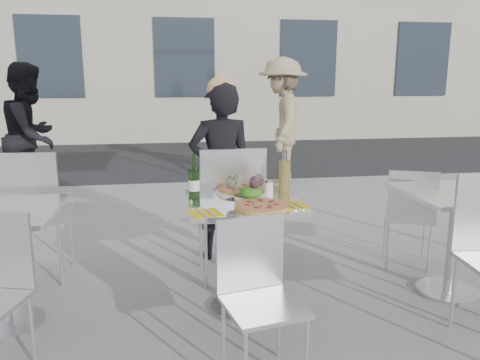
{
  "coord_description": "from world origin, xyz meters",
  "views": [
    {
      "loc": [
        -0.47,
        -2.87,
        1.51
      ],
      "look_at": [
        0.0,
        0.15,
        0.85
      ],
      "focal_mm": 35.0,
      "sensor_mm": 36.0,
      "label": 1
    }
  ],
  "objects": [
    {
      "name": "wine_bottle",
      "position": [
        -0.31,
        0.09,
        0.86
      ],
      "size": [
        0.07,
        0.07,
        0.29
      ],
      "color": "#274C1C",
      "rests_on": "main_table"
    },
    {
      "name": "sugar_shaker",
      "position": [
        0.18,
        0.09,
        0.8
      ],
      "size": [
        0.06,
        0.06,
        0.11
      ],
      "color": "white",
      "rests_on": "main_table"
    },
    {
      "name": "wineglass_red_a",
      "position": [
        0.07,
        -0.01,
        0.86
      ],
      "size": [
        0.07,
        0.07,
        0.16
      ],
      "color": "white",
      "rests_on": "main_table"
    },
    {
      "name": "side_chair_rfar",
      "position": [
        1.42,
        0.47,
        0.49
      ],
      "size": [
        0.49,
        0.5,
        0.82
      ],
      "rotation": [
        0.0,
        0.0,
        2.75
      ],
      "color": "silver",
      "rests_on": "ground"
    },
    {
      "name": "wineglass_red_b",
      "position": [
        0.11,
        0.05,
        0.86
      ],
      "size": [
        0.07,
        0.07,
        0.16
      ],
      "color": "white",
      "rests_on": "main_table"
    },
    {
      "name": "salad_plate",
      "position": [
        0.05,
        0.02,
        0.79
      ],
      "size": [
        0.22,
        0.22,
        0.09
      ],
      "color": "white",
      "rests_on": "main_table"
    },
    {
      "name": "chair_near",
      "position": [
        -0.04,
        -0.7,
        0.49
      ],
      "size": [
        0.44,
        0.45,
        0.82
      ],
      "rotation": [
        0.0,
        0.0,
        0.21
      ],
      "color": "silver",
      "rests_on": "ground"
    },
    {
      "name": "napkin_left",
      "position": [
        -0.27,
        -0.27,
        0.75
      ],
      "size": [
        0.22,
        0.22,
        0.01
      ],
      "rotation": [
        0.0,
        0.0,
        0.23
      ],
      "color": "yellow",
      "rests_on": "main_table"
    },
    {
      "name": "side_chair_lfar",
      "position": [
        -1.47,
        0.63,
        0.6
      ],
      "size": [
        0.47,
        0.48,
        1.01
      ],
      "rotation": [
        0.0,
        0.0,
        3.13
      ],
      "color": "silver",
      "rests_on": "ground"
    },
    {
      "name": "pedestrian_b",
      "position": [
        1.15,
        3.61,
        0.91
      ],
      "size": [
        0.92,
        1.29,
        1.81
      ],
      "primitive_type": "imported",
      "rotation": [
        0.0,
        0.0,
        4.48
      ],
      "color": "#958160",
      "rests_on": "ground"
    },
    {
      "name": "wineglass_white_a",
      "position": [
        -0.08,
        0.03,
        0.86
      ],
      "size": [
        0.07,
        0.07,
        0.16
      ],
      "color": "white",
      "rests_on": "main_table"
    },
    {
      "name": "main_table",
      "position": [
        0.0,
        0.0,
        0.54
      ],
      "size": [
        0.72,
        0.72,
        0.75
      ],
      "color": "#B7BABF",
      "rests_on": "ground"
    },
    {
      "name": "napkin_right",
      "position": [
        0.27,
        -0.18,
        0.75
      ],
      "size": [
        0.21,
        0.21,
        0.01
      ],
      "rotation": [
        0.0,
        0.0,
        0.21
      ],
      "color": "yellow",
      "rests_on": "main_table"
    },
    {
      "name": "ground",
      "position": [
        0.0,
        0.0,
        0.0
      ],
      "size": [
        80.0,
        80.0,
        0.0
      ],
      "primitive_type": "plane",
      "color": "gray"
    },
    {
      "name": "pizza_far",
      "position": [
        0.02,
        0.21,
        0.77
      ],
      "size": [
        0.36,
        0.36,
        0.03
      ],
      "color": "white",
      "rests_on": "main_table"
    },
    {
      "name": "pedestrian_a",
      "position": [
        -2.05,
        2.94,
        0.85
      ],
      "size": [
        0.83,
        0.96,
        1.7
      ],
      "primitive_type": "imported",
      "rotation": [
        0.0,
        0.0,
        1.33
      ],
      "color": "black",
      "rests_on": "ground"
    },
    {
      "name": "woman_diner",
      "position": [
        -0.03,
        0.95,
        0.74
      ],
      "size": [
        0.57,
        0.4,
        1.49
      ],
      "primitive_type": "imported",
      "rotation": [
        0.0,
        0.0,
        3.22
      ],
      "color": "black",
      "rests_on": "ground"
    },
    {
      "name": "chair_far",
      "position": [
        -0.02,
        0.44,
        0.61
      ],
      "size": [
        0.48,
        0.49,
        1.03
      ],
      "rotation": [
        0.0,
        0.0,
        3.16
      ],
      "color": "silver",
      "rests_on": "ground"
    },
    {
      "name": "carafe",
      "position": [
        0.31,
        0.16,
        0.87
      ],
      "size": [
        0.08,
        0.08,
        0.29
      ],
      "color": "tan",
      "rests_on": "main_table"
    },
    {
      "name": "side_table_right",
      "position": [
        1.5,
        0.0,
        0.54
      ],
      "size": [
        0.72,
        0.72,
        0.75
      ],
      "color": "#B7BABF",
      "rests_on": "ground"
    },
    {
      "name": "street_asphalt",
      "position": [
        0.0,
        6.5,
        0.0
      ],
      "size": [
        24.0,
        5.0,
        0.0
      ],
      "primitive_type": "cube",
      "color": "black",
      "rests_on": "ground"
    },
    {
      "name": "pizza_near",
      "position": [
        0.08,
        -0.19,
        0.76
      ],
      "size": [
        0.33,
        0.33,
        0.02
      ],
      "color": "tan",
      "rests_on": "main_table"
    },
    {
      "name": "wineglass_white_b",
      "position": [
        -0.04,
        0.05,
        0.86
      ],
      "size": [
        0.07,
        0.07,
        0.16
      ],
      "color": "white",
      "rests_on": "main_table"
    }
  ]
}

